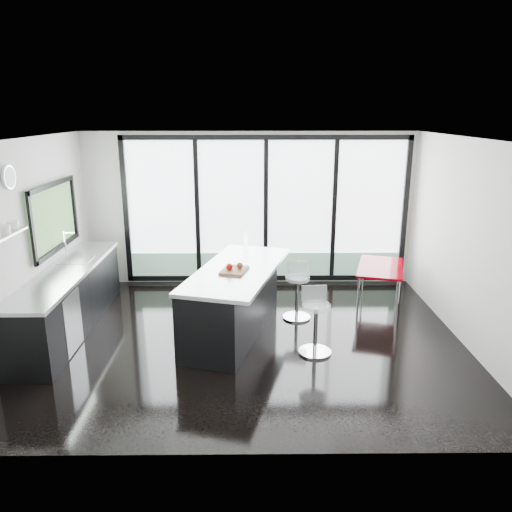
{
  "coord_description": "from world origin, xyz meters",
  "views": [
    {
      "loc": [
        0.03,
        -6.52,
        3.14
      ],
      "look_at": [
        0.1,
        0.3,
        1.15
      ],
      "focal_mm": 35.0,
      "sensor_mm": 36.0,
      "label": 1
    }
  ],
  "objects_px": {
    "bar_stool_near": "(316,329)",
    "red_table": "(379,285)",
    "bar_stool_far": "(297,297)",
    "island": "(233,299)"
  },
  "relations": [
    {
      "from": "bar_stool_near",
      "to": "red_table",
      "type": "height_order",
      "value": "bar_stool_near"
    },
    {
      "from": "bar_stool_far",
      "to": "red_table",
      "type": "xyz_separation_m",
      "value": [
        1.44,
        0.6,
        -0.01
      ]
    },
    {
      "from": "island",
      "to": "red_table",
      "type": "height_order",
      "value": "island"
    },
    {
      "from": "island",
      "to": "red_table",
      "type": "distance_m",
      "value": 2.66
    },
    {
      "from": "bar_stool_far",
      "to": "red_table",
      "type": "relative_size",
      "value": 0.56
    },
    {
      "from": "bar_stool_near",
      "to": "bar_stool_far",
      "type": "height_order",
      "value": "bar_stool_near"
    },
    {
      "from": "bar_stool_far",
      "to": "red_table",
      "type": "bearing_deg",
      "value": 31.35
    },
    {
      "from": "bar_stool_near",
      "to": "red_table",
      "type": "relative_size",
      "value": 0.57
    },
    {
      "from": "bar_stool_near",
      "to": "red_table",
      "type": "distance_m",
      "value": 2.2
    },
    {
      "from": "island",
      "to": "bar_stool_near",
      "type": "distance_m",
      "value": 1.33
    }
  ]
}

